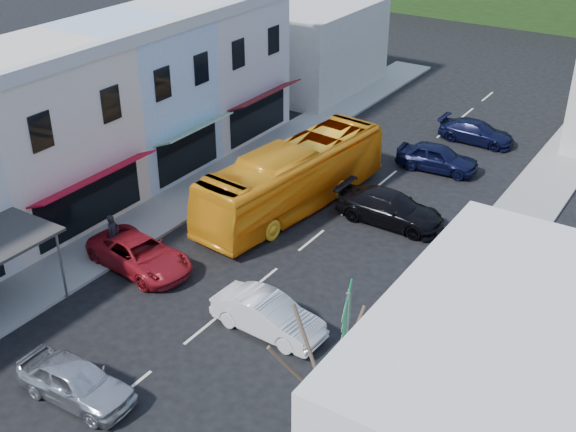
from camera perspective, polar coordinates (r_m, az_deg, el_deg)
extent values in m
plane|color=black|center=(28.14, -6.75, -8.86)|extent=(120.00, 120.00, 0.00)
cube|color=gray|center=(38.79, -6.09, 2.50)|extent=(3.00, 52.00, 0.15)
cube|color=gray|center=(32.55, 15.12, -3.91)|extent=(3.00, 52.00, 0.15)
cube|color=beige|center=(36.18, -19.67, 5.77)|extent=(7.00, 8.00, 8.00)
cube|color=#9F071D|center=(33.57, -15.00, 2.96)|extent=(1.30, 6.80, 0.08)
cube|color=#A2BBD4|center=(40.44, -12.00, 9.16)|extent=(7.00, 6.00, 8.00)
cube|color=#195926|center=(38.12, -7.38, 6.83)|extent=(1.30, 5.10, 0.08)
cube|color=beige|center=(45.01, -6.20, 11.59)|extent=(7.00, 7.00, 8.00)
cube|color=#5D1216|center=(42.95, -1.79, 9.57)|extent=(1.30, 5.95, 0.08)
cube|color=#B7B2A8|center=(53.25, 1.53, 13.29)|extent=(8.00, 10.00, 6.00)
imported|color=orange|center=(35.71, 0.42, 2.90)|extent=(3.73, 11.80, 3.10)
imported|color=#B9B9BE|center=(25.60, -16.44, -12.45)|extent=(4.48, 2.00, 1.40)
imported|color=silver|center=(27.45, -1.59, -7.91)|extent=(4.46, 1.96, 1.40)
imported|color=maroon|center=(31.76, -11.63, -3.00)|extent=(4.80, 2.46, 1.40)
imported|color=black|center=(35.04, 8.07, 0.51)|extent=(4.50, 1.84, 1.40)
imported|color=black|center=(40.96, 11.70, 4.47)|extent=(4.54, 2.18, 1.40)
imported|color=black|center=(45.28, 14.67, 6.49)|extent=(4.50, 1.85, 1.40)
imported|color=black|center=(32.79, -13.60, -1.55)|extent=(0.48, 0.65, 1.70)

